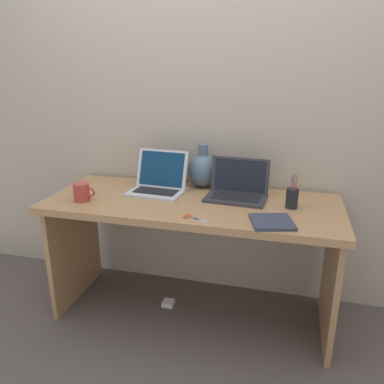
{
  "coord_description": "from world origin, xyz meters",
  "views": [
    {
      "loc": [
        0.5,
        -1.93,
        1.45
      ],
      "look_at": [
        0.0,
        0.0,
        0.79
      ],
      "focal_mm": 35.43,
      "sensor_mm": 36.0,
      "label": 1
    }
  ],
  "objects_px": {
    "pen_cup": "(292,198)",
    "power_brick": "(168,303)",
    "green_vase": "(203,170)",
    "coffee_mug": "(82,192)",
    "scissors": "(191,217)",
    "laptop_right": "(238,187)",
    "laptop_left": "(159,181)",
    "notebook_stack": "(272,222)"
  },
  "relations": [
    {
      "from": "laptop_right",
      "to": "power_brick",
      "type": "height_order",
      "value": "laptop_right"
    },
    {
      "from": "pen_cup",
      "to": "laptop_right",
      "type": "bearing_deg",
      "value": 162.65
    },
    {
      "from": "power_brick",
      "to": "scissors",
      "type": "bearing_deg",
      "value": -50.82
    },
    {
      "from": "green_vase",
      "to": "pen_cup",
      "type": "xyz_separation_m",
      "value": [
        0.54,
        -0.25,
        -0.05
      ]
    },
    {
      "from": "green_vase",
      "to": "notebook_stack",
      "type": "xyz_separation_m",
      "value": [
        0.45,
        -0.49,
        -0.1
      ]
    },
    {
      "from": "laptop_left",
      "to": "scissors",
      "type": "relative_size",
      "value": 2.31
    },
    {
      "from": "pen_cup",
      "to": "power_brick",
      "type": "relative_size",
      "value": 2.65
    },
    {
      "from": "notebook_stack",
      "to": "pen_cup",
      "type": "relative_size",
      "value": 1.05
    },
    {
      "from": "laptop_right",
      "to": "pen_cup",
      "type": "distance_m",
      "value": 0.32
    },
    {
      "from": "laptop_right",
      "to": "notebook_stack",
      "type": "height_order",
      "value": "laptop_right"
    },
    {
      "from": "notebook_stack",
      "to": "pen_cup",
      "type": "xyz_separation_m",
      "value": [
        0.09,
        0.24,
        0.05
      ]
    },
    {
      "from": "notebook_stack",
      "to": "pen_cup",
      "type": "height_order",
      "value": "pen_cup"
    },
    {
      "from": "green_vase",
      "to": "power_brick",
      "type": "height_order",
      "value": "green_vase"
    },
    {
      "from": "laptop_left",
      "to": "coffee_mug",
      "type": "distance_m",
      "value": 0.45
    },
    {
      "from": "green_vase",
      "to": "coffee_mug",
      "type": "xyz_separation_m",
      "value": [
        -0.59,
        -0.43,
        -0.06
      ]
    },
    {
      "from": "scissors",
      "to": "notebook_stack",
      "type": "bearing_deg",
      "value": 4.95
    },
    {
      "from": "laptop_right",
      "to": "power_brick",
      "type": "bearing_deg",
      "value": -167.34
    },
    {
      "from": "scissors",
      "to": "power_brick",
      "type": "relative_size",
      "value": 2.06
    },
    {
      "from": "green_vase",
      "to": "pen_cup",
      "type": "distance_m",
      "value": 0.6
    },
    {
      "from": "laptop_left",
      "to": "laptop_right",
      "type": "xyz_separation_m",
      "value": [
        0.47,
        0.0,
        -0.0
      ]
    },
    {
      "from": "notebook_stack",
      "to": "power_brick",
      "type": "relative_size",
      "value": 2.78
    },
    {
      "from": "power_brick",
      "to": "notebook_stack",
      "type": "bearing_deg",
      "value": -21.54
    },
    {
      "from": "pen_cup",
      "to": "scissors",
      "type": "bearing_deg",
      "value": -150.28
    },
    {
      "from": "coffee_mug",
      "to": "pen_cup",
      "type": "bearing_deg",
      "value": 8.97
    },
    {
      "from": "pen_cup",
      "to": "power_brick",
      "type": "distance_m",
      "value": 1.05
    },
    {
      "from": "laptop_left",
      "to": "scissors",
      "type": "xyz_separation_m",
      "value": [
        0.29,
        -0.36,
        -0.06
      ]
    },
    {
      "from": "laptop_left",
      "to": "notebook_stack",
      "type": "distance_m",
      "value": 0.76
    },
    {
      "from": "green_vase",
      "to": "notebook_stack",
      "type": "height_order",
      "value": "green_vase"
    },
    {
      "from": "notebook_stack",
      "to": "power_brick",
      "type": "bearing_deg",
      "value": 158.46
    },
    {
      "from": "green_vase",
      "to": "scissors",
      "type": "bearing_deg",
      "value": -83.16
    },
    {
      "from": "power_brick",
      "to": "laptop_right",
      "type": "bearing_deg",
      "value": 12.66
    },
    {
      "from": "scissors",
      "to": "laptop_right",
      "type": "bearing_deg",
      "value": 64.41
    },
    {
      "from": "laptop_left",
      "to": "coffee_mug",
      "type": "relative_size",
      "value": 2.6
    },
    {
      "from": "green_vase",
      "to": "notebook_stack",
      "type": "relative_size",
      "value": 1.37
    },
    {
      "from": "laptop_right",
      "to": "scissors",
      "type": "distance_m",
      "value": 0.41
    },
    {
      "from": "laptop_right",
      "to": "green_vase",
      "type": "distance_m",
      "value": 0.29
    },
    {
      "from": "pen_cup",
      "to": "scissors",
      "type": "xyz_separation_m",
      "value": [
        -0.48,
        -0.27,
        -0.05
      ]
    },
    {
      "from": "notebook_stack",
      "to": "scissors",
      "type": "height_order",
      "value": "notebook_stack"
    },
    {
      "from": "coffee_mug",
      "to": "power_brick",
      "type": "height_order",
      "value": "coffee_mug"
    },
    {
      "from": "pen_cup",
      "to": "coffee_mug",
      "type": "bearing_deg",
      "value": -171.03
    },
    {
      "from": "laptop_left",
      "to": "laptop_right",
      "type": "distance_m",
      "value": 0.47
    },
    {
      "from": "green_vase",
      "to": "scissors",
      "type": "height_order",
      "value": "green_vase"
    }
  ]
}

